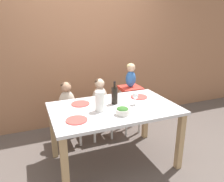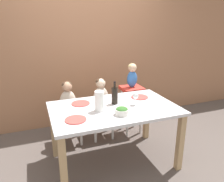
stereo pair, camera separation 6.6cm
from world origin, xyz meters
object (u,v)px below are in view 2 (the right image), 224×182
Objects in this scene: wine_bottle at (115,95)px; wine_glass_near at (136,96)px; chair_far_center at (101,114)px; dinner_plate_back_right at (140,97)px; paper_towel_roll at (99,101)px; person_baby_right at (132,74)px; salad_bowl_large at (122,111)px; person_child_left at (68,98)px; chair_right_highchair at (131,98)px; person_child_center at (101,94)px; dinner_plate_front_left at (76,120)px; chair_far_left at (69,119)px; dinner_plate_back_left at (81,103)px.

wine_bottle is 1.75× the size of wine_glass_near.
dinner_plate_back_right is at bearing -50.76° from chair_far_center.
wine_bottle is 0.28m from paper_towel_roll.
salad_bowl_large is (-0.55, -0.91, -0.16)m from person_baby_right.
chair_right_highchair is at bearing -0.05° from person_child_left.
person_child_center is 2.10× the size of paper_towel_roll.
salad_bowl_large is at bearing -4.59° from dinner_plate_front_left.
dinner_plate_front_left is at bearing -154.01° from paper_towel_roll.
person_baby_right reaches higher than wine_bottle.
person_child_left reaches higher than chair_far_center.
person_child_left and person_child_center have the same top height.
chair_far_left is 0.59× the size of chair_right_highchair.
chair_right_highchair is 0.52m from person_child_center.
chair_right_highchair is 1.09m from salad_bowl_large.
dinner_plate_front_left is at bearing -140.53° from chair_right_highchair.
chair_far_center is at bearing -90.00° from person_child_center.
dinner_plate_front_left is at bearing -151.54° from wine_bottle.
wine_glass_near is 0.73× the size of dinner_plate_front_left.
paper_towel_roll is at bearing -108.68° from person_child_center.
wine_glass_near reaches higher than chair_far_center.
salad_bowl_large is (0.44, -0.91, 0.43)m from chair_far_left.
chair_right_highchair is 0.81m from wine_glass_near.
person_child_left is at bearing -179.98° from person_baby_right.
wine_glass_near is at bearing 2.80° from paper_towel_roll.
chair_right_highchair is 1.55× the size of person_child_left.
person_child_left is 2.19× the size of dinner_plate_back_right.
chair_far_left is at bearing 135.43° from wine_glass_near.
chair_right_highchair is 1.08m from paper_towel_roll.
person_child_left is 1.02m from salad_bowl_large.
dinner_plate_front_left is at bearing 175.41° from salad_bowl_large.
chair_far_left is 2.78× the size of wine_glass_near.
chair_far_center is 0.73m from dinner_plate_back_right.
salad_bowl_large is at bearing -53.65° from dinner_plate_back_left.
dinner_plate_back_left is at bearing 118.45° from paper_towel_roll.
person_child_center reaches higher than dinner_plate_back_right.
person_child_center is 1.33× the size of person_baby_right.
salad_bowl_large is at bearing -44.17° from paper_towel_roll.
dinner_plate_front_left is 1.00× the size of dinner_plate_back_left.
dinner_plate_back_left is (-0.62, 0.26, -0.11)m from wine_glass_near.
salad_bowl_large is at bearing -64.21° from chair_far_left.
dinner_plate_front_left is at bearing -140.48° from person_baby_right.
chair_far_left is at bearing 180.00° from chair_far_center.
dinner_plate_front_left is (-0.06, -0.87, 0.39)m from chair_far_left.
person_child_left is (-0.99, 0.00, 0.13)m from chair_right_highchair.
dinner_plate_back_right is at bearing -28.62° from person_child_left.
person_child_center is (0.49, 0.00, 0.00)m from person_child_left.
person_child_center is 2.19× the size of dinner_plate_front_left.
dinner_plate_back_left is at bearing 126.35° from salad_bowl_large.
dinner_plate_back_left is 1.00× the size of dinner_plate_back_right.
dinner_plate_back_right is (0.88, -0.48, 0.07)m from person_child_left.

